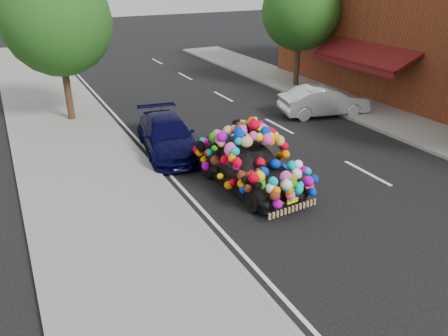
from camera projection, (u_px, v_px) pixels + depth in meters
name	position (u px, v px, depth m)	size (l,w,h in m)	color
ground	(271.00, 198.00, 12.28)	(100.00, 100.00, 0.00)	black
sidewalk	(120.00, 235.00, 10.47)	(4.00, 60.00, 0.12)	gray
kerb	(194.00, 216.00, 11.28)	(0.15, 60.00, 0.13)	gray
footpath_far	(399.00, 122.00, 18.07)	(3.00, 40.00, 0.12)	gray
lane_markings	(367.00, 173.00, 13.77)	(6.00, 50.00, 0.01)	silver
tree_near_sidewalk	(57.00, 21.00, 16.68)	(4.20, 4.20, 6.13)	#332114
tree_far_b	(301.00, 11.00, 22.03)	(4.00, 4.00, 5.90)	#332114
plush_art_car	(248.00, 154.00, 12.53)	(2.30, 4.41, 2.04)	black
navy_sedan	(168.00, 136.00, 15.09)	(1.70, 4.18, 1.21)	black
silver_hatchback	(324.00, 101.00, 18.88)	(1.35, 3.87, 1.28)	silver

